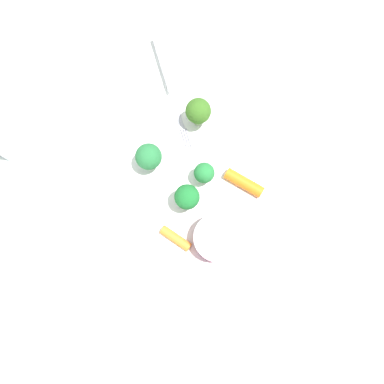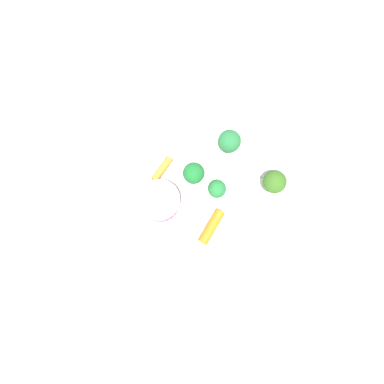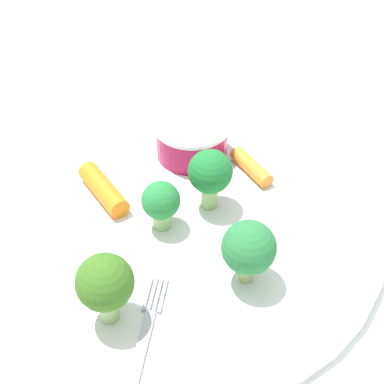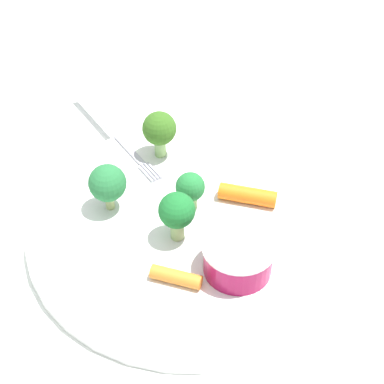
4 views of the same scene
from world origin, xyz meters
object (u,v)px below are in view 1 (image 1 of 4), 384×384
broccoli_floret_2 (187,197)px  drinking_glass (7,126)px  broccoli_floret_0 (204,173)px  broccoli_floret_3 (149,157)px  fork (171,91)px  sauce_cup (217,239)px  broccoli_floret_1 (198,111)px  plate (201,192)px  carrot_stick_1 (244,183)px  carrot_stick_0 (176,238)px

broccoli_floret_2 → drinking_glass: drinking_glass is taller
broccoli_floret_0 → broccoli_floret_3: 0.08m
broccoli_floret_3 → fork: bearing=-157.6°
broccoli_floret_2 → fork: broccoli_floret_2 is taller
sauce_cup → broccoli_floret_1: bearing=-136.4°
broccoli_floret_0 → broccoli_floret_2: broccoli_floret_2 is taller
broccoli_floret_0 → broccoli_floret_1: (-0.06, -0.06, 0.01)m
plate → drinking_glass: drinking_glass is taller
plate → broccoli_floret_0: broccoli_floret_0 is taller
broccoli_floret_0 → fork: size_ratio=0.25×
broccoli_floret_0 → broccoli_floret_1: size_ratio=0.76×
plate → broccoli_floret_3: size_ratio=6.29×
plate → drinking_glass: (0.09, -0.26, 0.04)m
broccoli_floret_1 → carrot_stick_1: size_ratio=0.94×
broccoli_floret_1 → broccoli_floret_0: bearing=40.8°
plate → drinking_glass: bearing=-71.9°
sauce_cup → broccoli_floret_1: (-0.13, -0.12, 0.02)m
carrot_stick_0 → drinking_glass: bearing=-87.6°
carrot_stick_0 → carrot_stick_1: size_ratio=0.79×
plate → broccoli_floret_3: 0.09m
fork → drinking_glass: size_ratio=1.85×
plate → fork: 0.16m
broccoli_floret_2 → broccoli_floret_3: (-0.02, -0.07, -0.00)m
broccoli_floret_2 → sauce_cup: bearing=72.7°
broccoli_floret_3 → carrot_stick_1: 0.13m
carrot_stick_1 → broccoli_floret_3: bearing=-67.3°
plate → carrot_stick_0: bearing=8.3°
plate → carrot_stick_0: carrot_stick_0 is taller
broccoli_floret_2 → broccoli_floret_3: same height
plate → carrot_stick_0: 0.08m
broccoli_floret_2 → broccoli_floret_3: 0.08m
broccoli_floret_0 → broccoli_floret_1: broccoli_floret_1 is taller
sauce_cup → broccoli_floret_0: bearing=-133.6°
fork → carrot_stick_0: bearing=38.2°
sauce_cup → fork: size_ratio=0.40×
carrot_stick_1 → sauce_cup: bearing=9.3°
drinking_glass → carrot_stick_0: bearing=92.4°
plate → carrot_stick_0: size_ratio=7.02×
plate → sauce_cup: 0.07m
sauce_cup → broccoli_floret_0: broccoli_floret_0 is taller
carrot_stick_1 → fork: (-0.06, -0.17, -0.01)m
broccoli_floret_1 → broccoli_floret_3: 0.09m
broccoli_floret_0 → carrot_stick_0: size_ratio=0.89×
broccoli_floret_0 → broccoli_floret_2: bearing=2.7°
plate → sauce_cup: bearing=51.6°
broccoli_floret_0 → drinking_glass: drinking_glass is taller
broccoli_floret_2 → fork: 0.17m
broccoli_floret_2 → fork: (-0.12, -0.12, -0.03)m
sauce_cup → broccoli_floret_2: bearing=-107.3°
sauce_cup → carrot_stick_0: (0.03, -0.05, -0.01)m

